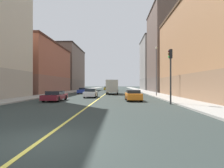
{
  "coord_description": "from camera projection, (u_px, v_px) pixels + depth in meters",
  "views": [
    {
      "loc": [
        2.69,
        -6.38,
        1.94
      ],
      "look_at": [
        0.9,
        46.95,
        2.12
      ],
      "focal_mm": 30.62,
      "sensor_mm": 36.0,
      "label": 1
    }
  ],
  "objects": [
    {
      "name": "building_left_near",
      "position": [
        210.0,
        49.0,
        28.03
      ],
      "size": [
        9.46,
        25.5,
        14.23
      ],
      "color": "#8F6B4F",
      "rests_on": "ground"
    },
    {
      "name": "box_truck",
      "position": [
        112.0,
        86.0,
        39.22
      ],
      "size": [
        2.41,
        7.41,
        2.87
      ],
      "color": "beige",
      "rests_on": "ground"
    },
    {
      "name": "car_yellow",
      "position": [
        107.0,
        88.0,
        67.56
      ],
      "size": [
        1.91,
        4.57,
        1.26
      ],
      "color": "gold",
      "rests_on": "ground"
    },
    {
      "name": "car_maroon",
      "position": [
        55.0,
        96.0,
        22.63
      ],
      "size": [
        1.94,
        4.61,
        1.2
      ],
      "color": "maroon",
      "rests_on": "ground"
    },
    {
      "name": "building_right_distant",
      "position": [
        67.0,
        69.0,
        69.76
      ],
      "size": [
        9.46,
        22.3,
        15.44
      ],
      "color": "brown",
      "rests_on": "ground"
    },
    {
      "name": "street_lamp_left_near",
      "position": [
        156.0,
        66.0,
        30.89
      ],
      "size": [
        0.36,
        0.36,
        7.93
      ],
      "color": "#4C4C51",
      "rests_on": "ground"
    },
    {
      "name": "building_left_far",
      "position": [
        154.0,
        64.0,
        71.0
      ],
      "size": [
        9.46,
        16.95,
        19.0
      ],
      "color": "slate",
      "rests_on": "ground"
    },
    {
      "name": "traffic_light_left_near",
      "position": [
        170.0,
        68.0,
        18.82
      ],
      "size": [
        0.4,
        0.32,
        5.43
      ],
      "color": "#2D2D2D",
      "rests_on": "ground"
    },
    {
      "name": "sidewalk_left",
      "position": [
        143.0,
        91.0,
        55.1
      ],
      "size": [
        3.3,
        168.0,
        0.15
      ],
      "primitive_type": "cube",
      "color": "#9E9B93",
      "rests_on": "ground"
    },
    {
      "name": "car_blue",
      "position": [
        84.0,
        91.0,
        41.01
      ],
      "size": [
        2.07,
        4.47,
        1.28
      ],
      "color": "#23389E",
      "rests_on": "ground"
    },
    {
      "name": "sidewalk_right",
      "position": [
        75.0,
        91.0,
        55.77
      ],
      "size": [
        3.3,
        168.0,
        0.15
      ],
      "primitive_type": "cube",
      "color": "#9E9B93",
      "rests_on": "ground"
    },
    {
      "name": "car_white",
      "position": [
        91.0,
        93.0,
        29.02
      ],
      "size": [
        1.84,
        4.38,
        1.35
      ],
      "color": "white",
      "rests_on": "ground"
    },
    {
      "name": "car_black",
      "position": [
        115.0,
        88.0,
        74.71
      ],
      "size": [
        1.96,
        4.6,
        1.26
      ],
      "color": "black",
      "rests_on": "ground"
    },
    {
      "name": "building_left_mid",
      "position": [
        168.0,
        50.0,
        51.26
      ],
      "size": [
        9.46,
        16.34,
        22.36
      ],
      "color": "brown",
      "rests_on": "ground"
    },
    {
      "name": "ground_plane",
      "position": [
        39.0,
        142.0,
        6.46
      ],
      "size": [
        400.0,
        400.0,
        0.0
      ],
      "primitive_type": "plane",
      "color": "#2B3331",
      "rests_on": "ground"
    },
    {
      "name": "lane_center_stripe",
      "position": [
        109.0,
        91.0,
        55.43
      ],
      "size": [
        0.16,
        154.0,
        0.01
      ],
      "primitive_type": "cube",
      "color": "#E5D14C",
      "rests_on": "ground"
    },
    {
      "name": "car_orange",
      "position": [
        133.0,
        95.0,
        22.99
      ],
      "size": [
        1.9,
        4.13,
        1.31
      ],
      "color": "orange",
      "rests_on": "ground"
    },
    {
      "name": "building_right_midblock",
      "position": [
        39.0,
        68.0,
        45.35
      ],
      "size": [
        9.46,
        22.71,
        11.65
      ],
      "color": "brown",
      "rests_on": "ground"
    }
  ]
}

